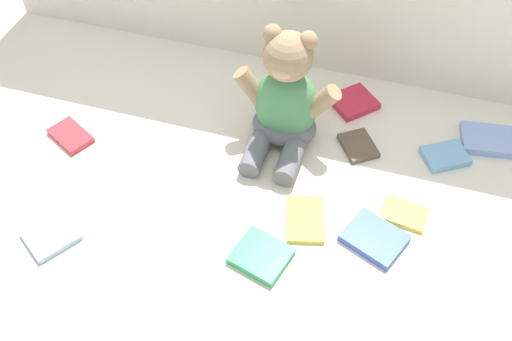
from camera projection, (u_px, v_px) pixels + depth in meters
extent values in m
plane|color=silver|center=(267.00, 167.00, 1.33)|extent=(3.20, 3.20, 0.00)
ellipsoid|color=#4C8C59|center=(286.00, 104.00, 1.32)|extent=(0.15, 0.12, 0.19)
ellipsoid|color=slate|center=(284.00, 125.00, 1.37)|extent=(0.16, 0.13, 0.07)
sphere|color=#9E7F5B|center=(288.00, 56.00, 1.21)|extent=(0.11, 0.11, 0.11)
ellipsoid|color=tan|center=(283.00, 71.00, 1.19)|extent=(0.05, 0.03, 0.03)
sphere|color=#9E7F5B|center=(273.00, 34.00, 1.19)|extent=(0.04, 0.04, 0.04)
sphere|color=#9E7F5B|center=(308.00, 41.00, 1.18)|extent=(0.04, 0.04, 0.04)
cylinder|color=#9E7F5B|center=(252.00, 88.00, 1.31)|extent=(0.09, 0.04, 0.10)
cylinder|color=#9E7F5B|center=(321.00, 103.00, 1.28)|extent=(0.09, 0.04, 0.10)
cylinder|color=slate|center=(255.00, 154.00, 1.32)|extent=(0.05, 0.11, 0.05)
cylinder|color=slate|center=(289.00, 162.00, 1.31)|extent=(0.05, 0.11, 0.05)
cube|color=#8EB3CD|center=(51.00, 236.00, 1.20)|extent=(0.13, 0.13, 0.01)
cube|color=#71AAD9|center=(445.00, 156.00, 1.34)|extent=(0.12, 0.11, 0.02)
cube|color=red|center=(353.00, 102.00, 1.46)|extent=(0.14, 0.14, 0.02)
cube|color=yellow|center=(404.00, 214.00, 1.24)|extent=(0.10, 0.08, 0.01)
cube|color=#3957C0|center=(374.00, 238.00, 1.19)|extent=(0.15, 0.14, 0.02)
cube|color=yellow|center=(305.00, 219.00, 1.23)|extent=(0.11, 0.13, 0.01)
cube|color=brown|center=(358.00, 146.00, 1.36)|extent=(0.11, 0.12, 0.01)
cube|color=#88A3E5|center=(488.00, 140.00, 1.37)|extent=(0.13, 0.11, 0.02)
cube|color=#C22F38|center=(71.00, 136.00, 1.38)|extent=(0.13, 0.11, 0.01)
cube|color=green|center=(261.00, 256.00, 1.16)|extent=(0.13, 0.12, 0.02)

